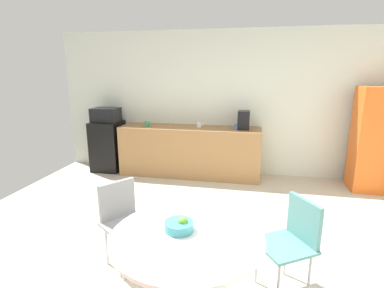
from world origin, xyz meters
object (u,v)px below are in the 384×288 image
(microwave, at_px, (106,115))
(mug_red, at_px, (147,124))
(mini_fridge, at_px, (108,146))
(chair_teal, at_px, (294,234))
(round_table, at_px, (187,250))
(chair_gray, at_px, (122,214))
(fruit_bowl, at_px, (180,225))
(locker_cabinet, at_px, (374,140))
(coffee_maker, at_px, (244,120))
(mug_green, at_px, (237,127))
(mug_white, at_px, (199,125))

(microwave, bearing_deg, mug_red, -6.39)
(mini_fridge, height_order, chair_teal, mini_fridge)
(round_table, bearing_deg, chair_gray, 142.92)
(chair_teal, xyz_separation_m, mug_red, (-2.26, 2.64, 0.43))
(mini_fridge, relative_size, round_table, 0.84)
(round_table, distance_m, fruit_bowl, 0.19)
(locker_cabinet, distance_m, fruit_bowl, 3.93)
(mini_fridge, relative_size, chair_gray, 1.14)
(fruit_bowl, distance_m, coffee_maker, 3.24)
(mini_fridge, xyz_separation_m, chair_teal, (3.11, -2.73, 0.05))
(mini_fridge, bearing_deg, mug_green, -1.88)
(mini_fridge, relative_size, locker_cabinet, 0.57)
(mini_fridge, xyz_separation_m, mug_white, (1.78, 0.03, 0.47))
(mug_red, distance_m, coffee_maker, 1.73)
(mug_white, bearing_deg, mug_red, -172.26)
(locker_cabinet, height_order, mug_white, locker_cabinet)
(mini_fridge, xyz_separation_m, mug_red, (0.84, -0.09, 0.47))
(fruit_bowl, bearing_deg, mug_white, 97.55)
(microwave, distance_m, mug_white, 1.79)
(microwave, distance_m, chair_gray, 3.11)
(coffee_maker, bearing_deg, mug_green, -142.95)
(microwave, bearing_deg, fruit_bowl, -55.39)
(chair_gray, bearing_deg, coffee_maker, 68.15)
(round_table, distance_m, chair_gray, 0.98)
(locker_cabinet, bearing_deg, mug_red, 179.92)
(fruit_bowl, distance_m, mug_green, 3.14)
(chair_teal, bearing_deg, mug_white, 115.56)
(locker_cabinet, bearing_deg, chair_gray, -140.53)
(round_table, relative_size, chair_teal, 1.35)
(chair_teal, xyz_separation_m, mug_white, (-1.32, 2.76, 0.43))
(mini_fridge, xyz_separation_m, mug_green, (2.46, -0.08, 0.47))
(mug_white, distance_m, coffee_maker, 0.79)
(locker_cabinet, relative_size, chair_teal, 1.99)
(locker_cabinet, height_order, coffee_maker, locker_cabinet)
(mug_white, distance_m, mug_red, 0.95)
(chair_teal, distance_m, mug_red, 3.50)
(microwave, relative_size, round_table, 0.43)
(chair_gray, distance_m, mug_white, 2.75)
(chair_gray, bearing_deg, mug_red, 104.29)
(mug_red, bearing_deg, coffee_maker, 3.14)
(microwave, xyz_separation_m, fruit_bowl, (2.21, -3.21, -0.31))
(fruit_bowl, distance_m, mug_white, 3.28)
(microwave, distance_m, mug_red, 0.86)
(chair_teal, height_order, mug_red, mug_red)
(chair_gray, height_order, mug_white, mug_white)
(microwave, xyz_separation_m, locker_cabinet, (4.61, -0.10, -0.25))
(chair_gray, relative_size, coffee_maker, 2.59)
(microwave, relative_size, coffee_maker, 1.50)
(locker_cabinet, relative_size, mug_white, 12.83)
(round_table, distance_m, coffee_maker, 3.30)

